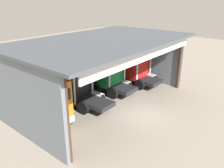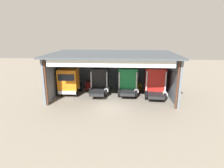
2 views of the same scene
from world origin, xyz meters
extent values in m
plane|color=gray|center=(0.00, 0.00, 0.00)|extent=(80.00, 80.00, 0.00)
cube|color=slate|center=(0.00, 8.63, 2.72)|extent=(15.02, 0.24, 5.45)
cube|color=slate|center=(-7.51, 4.31, 2.72)|extent=(0.24, 8.63, 5.45)
cube|color=slate|center=(7.51, 4.31, 2.72)|extent=(0.24, 8.63, 5.45)
cube|color=#474E55|center=(0.00, 3.86, 5.55)|extent=(15.62, 9.54, 0.20)
cylinder|color=#4C2D1E|center=(-7.26, 0.15, 2.72)|extent=(0.24, 0.24, 5.45)
cylinder|color=#4C2D1E|center=(7.26, 0.15, 2.72)|extent=(0.24, 0.24, 5.45)
cube|color=white|center=(0.00, -0.37, 5.10)|extent=(13.52, 0.12, 0.90)
cube|color=orange|center=(-5.80, 3.86, 2.20)|extent=(2.49, 2.10, 2.75)
cube|color=black|center=(-5.77, 2.82, 2.68)|extent=(2.08, 0.10, 0.83)
cube|color=silver|center=(-5.77, 2.79, 0.72)|extent=(2.33, 0.21, 0.44)
cube|color=#232326|center=(-5.83, 5.71, 0.75)|extent=(1.91, 3.40, 0.36)
cylinder|color=silver|center=(-4.72, 5.06, 2.16)|extent=(0.18, 0.18, 3.17)
cylinder|color=silver|center=(-6.92, 5.02, 2.16)|extent=(0.18, 0.18, 3.17)
cylinder|color=silver|center=(-6.93, 5.39, 0.87)|extent=(0.58, 1.21, 0.56)
cylinder|color=black|center=(-4.71, 3.48, 0.57)|extent=(0.32, 1.16, 1.15)
cylinder|color=black|center=(-6.86, 3.43, 0.57)|extent=(0.32, 1.16, 1.15)
cylinder|color=black|center=(-4.76, 5.74, 0.57)|extent=(0.32, 1.16, 1.15)
cylinder|color=black|center=(-6.91, 5.69, 0.57)|extent=(0.32, 1.16, 1.15)
cube|color=black|center=(-1.88, 5.78, 2.13)|extent=(2.39, 2.17, 2.60)
cube|color=black|center=(-1.91, 6.86, 2.58)|extent=(1.99, 0.10, 0.78)
cube|color=silver|center=(-1.91, 6.89, 0.73)|extent=(2.23, 0.21, 0.44)
cube|color=#232326|center=(-1.84, 3.72, 0.76)|extent=(1.83, 3.79, 0.36)
cylinder|color=silver|center=(-2.91, 4.55, 1.84)|extent=(0.18, 0.18, 2.53)
cylinder|color=silver|center=(-0.81, 4.60, 1.84)|extent=(0.18, 0.18, 2.53)
cylinder|color=silver|center=(-0.79, 4.04, 0.88)|extent=(0.59, 1.21, 0.56)
cylinder|color=black|center=(-2.91, 6.18, 0.58)|extent=(0.32, 1.16, 1.16)
cylinder|color=black|center=(-0.87, 6.23, 0.58)|extent=(0.32, 1.16, 1.16)
cylinder|color=black|center=(-2.86, 3.69, 0.58)|extent=(0.32, 1.16, 1.16)
cylinder|color=black|center=(-0.82, 3.74, 0.58)|extent=(0.32, 1.16, 1.16)
cube|color=#197F3D|center=(2.03, 5.25, 2.19)|extent=(2.55, 2.23, 2.74)
cube|color=black|center=(2.06, 6.35, 2.67)|extent=(2.12, 0.11, 0.82)
cube|color=silver|center=(2.06, 6.38, 0.72)|extent=(2.38, 0.22, 0.44)
cube|color=#232326|center=(1.99, 3.65, 0.75)|extent=(1.94, 2.95, 0.36)
cylinder|color=silver|center=(0.88, 4.05, 1.91)|extent=(0.18, 0.18, 2.67)
cylinder|color=silver|center=(3.13, 3.99, 1.91)|extent=(0.18, 0.18, 2.67)
cylinder|color=silver|center=(3.12, 3.93, 0.87)|extent=(0.59, 1.21, 0.56)
cylinder|color=black|center=(0.95, 5.71, 0.57)|extent=(0.33, 1.16, 1.15)
cylinder|color=black|center=(3.14, 5.66, 0.57)|extent=(0.33, 1.16, 1.15)
cylinder|color=black|center=(0.89, 3.68, 0.57)|extent=(0.33, 1.16, 1.15)
cylinder|color=black|center=(3.09, 3.63, 0.57)|extent=(0.33, 1.16, 1.15)
cube|color=red|center=(5.57, 4.46, 2.29)|extent=(2.72, 2.37, 2.98)
cube|color=black|center=(5.65, 5.57, 2.81)|extent=(2.18, 0.22, 0.89)
cube|color=silver|center=(5.65, 5.60, 0.70)|extent=(2.44, 0.34, 0.44)
cube|color=#232326|center=(5.45, 2.84, 0.73)|extent=(2.14, 3.09, 0.36)
cylinder|color=silver|center=(4.32, 3.30, 2.05)|extent=(0.18, 0.18, 2.99)
cylinder|color=silver|center=(6.63, 3.14, 2.05)|extent=(0.18, 0.18, 2.99)
cylinder|color=silver|center=(6.62, 3.05, 0.85)|extent=(0.65, 1.24, 0.56)
cylinder|color=black|center=(4.47, 4.98, 0.55)|extent=(0.38, 1.12, 1.10)
cylinder|color=black|center=(6.73, 4.81, 0.55)|extent=(0.38, 1.12, 1.10)
cylinder|color=black|center=(4.32, 2.92, 0.55)|extent=(0.38, 1.12, 1.10)
cylinder|color=black|center=(6.58, 2.76, 0.55)|extent=(0.38, 1.12, 1.10)
cylinder|color=gold|center=(3.77, 7.18, 0.45)|extent=(0.58, 0.58, 0.91)
cube|color=red|center=(-3.80, 7.23, 0.50)|extent=(0.90, 0.60, 1.00)
camera|label=1|loc=(-13.77, -8.25, 8.88)|focal=35.82mm
camera|label=2|loc=(1.55, -19.67, 8.14)|focal=30.14mm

